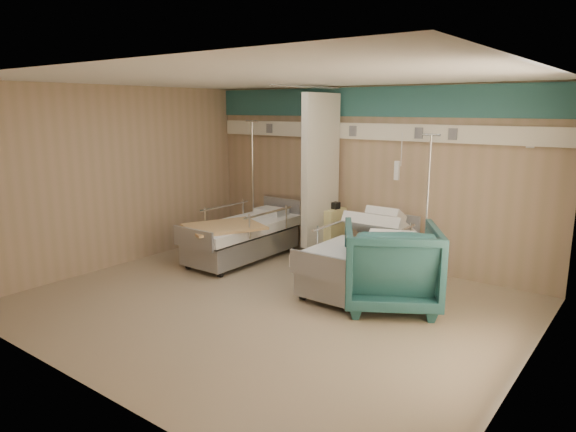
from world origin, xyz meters
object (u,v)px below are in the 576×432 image
at_px(visitor_armchair, 391,266).
at_px(iv_stand_right, 425,251).
at_px(bedside_cabinet, 326,233).
at_px(bed_left, 242,241).
at_px(bed_right, 360,265).
at_px(iv_stand_left, 253,220).

height_order(visitor_armchair, iv_stand_right, iv_stand_right).
height_order(bedside_cabinet, visitor_armchair, visitor_armchair).
bearing_deg(bed_left, iv_stand_right, 17.06).
bearing_deg(iv_stand_right, bedside_cabinet, 178.53).
xyz_separation_m(bed_right, iv_stand_right, (0.59, 0.86, 0.12)).
bearing_deg(iv_stand_left, bed_right, -17.37).
distance_m(bedside_cabinet, visitor_armchair, 2.22).
height_order(bed_left, iv_stand_right, iv_stand_right).
relative_size(visitor_armchair, iv_stand_left, 0.52).
bearing_deg(iv_stand_right, iv_stand_left, -179.70).
bearing_deg(bed_right, bedside_cabinet, 141.95).
bearing_deg(visitor_armchair, iv_stand_left, -51.86).
bearing_deg(bedside_cabinet, visitor_armchair, -35.82).
relative_size(iv_stand_right, iv_stand_left, 0.94).
distance_m(bedside_cabinet, iv_stand_left, 1.53).
distance_m(bedside_cabinet, iv_stand_right, 1.74).
bearing_deg(visitor_armchair, bed_right, -63.02).
xyz_separation_m(bed_right, iv_stand_left, (-2.68, 0.84, 0.14)).
bearing_deg(bed_right, bed_left, 180.00).
bearing_deg(bed_right, iv_stand_left, 162.63).
xyz_separation_m(bedside_cabinet, iv_stand_left, (-1.53, -0.06, 0.03)).
distance_m(bed_right, bedside_cabinet, 1.46).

